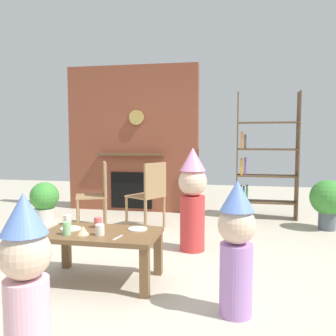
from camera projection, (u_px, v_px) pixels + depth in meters
The scene contains 19 objects.
ground_plane at pixel (144, 268), 3.43m from camera, with size 12.00×12.00×0.00m, color #BCB29E.
brick_fireplace_feature at pixel (133, 139), 6.03m from camera, with size 2.20×0.28×2.40m.
bookshelf at pixel (262, 161), 5.47m from camera, with size 0.90×0.28×1.90m.
coffee_table at pixel (101, 241), 3.11m from camera, with size 0.98×0.57×0.43m.
paper_cup_near_left at pixel (98, 222), 3.24m from camera, with size 0.07×0.07×0.09m, color #E5666B.
paper_cup_near_right at pixel (67, 220), 3.37m from camera, with size 0.07×0.07×0.09m, color silver.
paper_cup_center at pixel (67, 228), 3.01m from camera, with size 0.07×0.07×0.11m, color #8CD18C.
paper_cup_far_left at pixel (100, 230), 2.99m from camera, with size 0.08×0.08×0.09m, color silver.
paper_plate_front at pixel (137, 229), 3.18m from camera, with size 0.17×0.17×0.01m, color white.
paper_plate_rear at pixel (71, 229), 3.18m from camera, with size 0.18×0.18×0.01m, color white.
birthday_cake_slice at pixel (83, 230), 3.01m from camera, with size 0.10×0.10×0.07m, color #EAC68C.
table_fork at pixel (118, 238), 2.92m from camera, with size 0.15×0.02×0.01m, color silver.
child_with_cone_hat at pixel (26, 280), 1.87m from camera, with size 0.27×0.27×0.97m.
child_in_pink at pixel (236, 245), 2.50m from camera, with size 0.26×0.26×0.95m.
child_by_the_chairs at pixel (193, 197), 3.93m from camera, with size 0.31×0.31×1.13m.
dining_chair_left at pixel (98, 191), 4.90m from camera, with size 0.53×0.53×0.90m.
dining_chair_middle at pixel (150, 192), 4.83m from camera, with size 0.55×0.55×0.90m.
potted_plant_tall at pixel (328, 200), 4.81m from camera, with size 0.47×0.47×0.67m.
potted_plant_short at pixel (45, 200), 5.32m from camera, with size 0.42×0.42×0.57m.
Camera 1 is at (0.86, -3.23, 1.25)m, focal length 38.72 mm.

